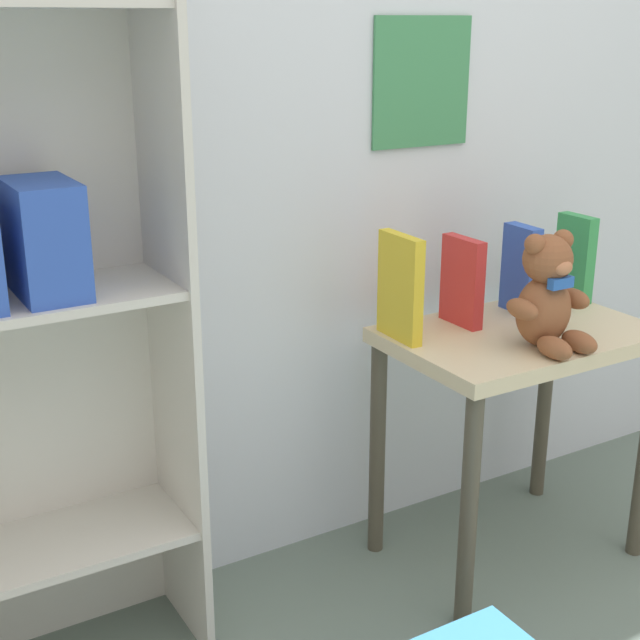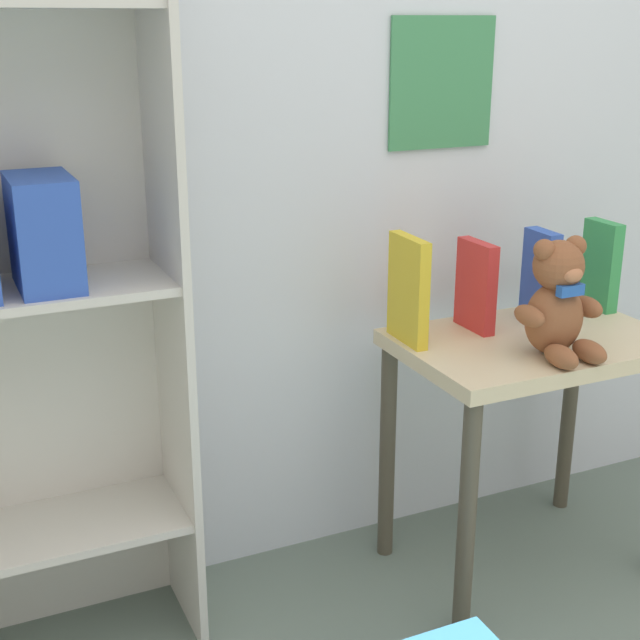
% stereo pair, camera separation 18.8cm
% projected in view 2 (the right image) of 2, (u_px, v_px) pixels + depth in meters
% --- Properties ---
extents(wall_back, '(4.80, 0.07, 2.50)m').
position_uv_depth(wall_back, '(413.00, 48.00, 2.11)').
color(wall_back, silver).
rests_on(wall_back, ground_plane).
extents(bookshelf_side, '(0.65, 0.27, 1.64)m').
position_uv_depth(bookshelf_side, '(0.00, 234.00, 1.69)').
color(bookshelf_side, beige).
rests_on(bookshelf_side, ground_plane).
extents(display_table, '(0.63, 0.42, 0.61)m').
position_uv_depth(display_table, '(531.00, 378.00, 2.11)').
color(display_table, beige).
rests_on(display_table, ground_plane).
extents(teddy_bear, '(0.20, 0.18, 0.26)m').
position_uv_depth(teddy_bear, '(558.00, 303.00, 1.94)').
color(teddy_bear, brown).
rests_on(teddy_bear, display_table).
extents(book_standing_yellow, '(0.03, 0.15, 0.25)m').
position_uv_depth(book_standing_yellow, '(408.00, 290.00, 2.02)').
color(book_standing_yellow, gold).
rests_on(book_standing_yellow, display_table).
extents(book_standing_red, '(0.03, 0.13, 0.21)m').
position_uv_depth(book_standing_red, '(476.00, 286.00, 2.10)').
color(book_standing_red, red).
rests_on(book_standing_red, display_table).
extents(book_standing_blue, '(0.04, 0.11, 0.22)m').
position_uv_depth(book_standing_blue, '(540.00, 275.00, 2.18)').
color(book_standing_blue, '#2D51B7').
rests_on(book_standing_blue, display_table).
extents(book_standing_green, '(0.04, 0.11, 0.23)m').
position_uv_depth(book_standing_green, '(601.00, 265.00, 2.26)').
color(book_standing_green, '#33934C').
rests_on(book_standing_green, display_table).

